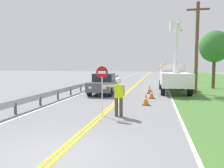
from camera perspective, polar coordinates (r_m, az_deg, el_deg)
name	(u,v)px	position (r m, az deg, el deg)	size (l,w,h in m)	color
ground_plane	(58,155)	(6.16, -14.26, -17.78)	(160.00, 160.00, 0.00)	gray
centerline_yellow_left	(134,86)	(25.33, 5.90, -0.42)	(0.11, 110.00, 0.01)	yellow
centerline_yellow_right	(136,86)	(25.32, 6.31, -0.43)	(0.11, 110.00, 0.01)	yellow
edge_line_right	(166,86)	(25.22, 14.27, -0.58)	(0.12, 110.00, 0.01)	silver
edge_line_left	(105,85)	(25.94, -1.83, -0.28)	(0.12, 110.00, 0.01)	silver
flagger_worker	(119,94)	(9.91, 1.75, -2.71)	(1.08, 0.28, 1.83)	#474238
stop_sign_paddle	(102,80)	(9.93, -2.67, 1.15)	(0.56, 0.04, 2.33)	silver
utility_bucket_truck	(174,76)	(20.05, 16.06, 2.10)	(2.67, 6.85, 6.15)	white
oncoming_sedan_nearest	(103,84)	(17.71, -2.30, -0.02)	(2.01, 4.16, 1.70)	#4C5156
utility_pole_near	(197,46)	(19.28, 21.63, 9.30)	(1.80, 0.28, 7.53)	brown
utility_pole_mid	(176,53)	(36.38, 16.63, 8.02)	(1.80, 0.28, 8.52)	brown
traffic_cone_lead	(146,99)	(13.01, 9.04, -4.09)	(0.40, 0.40, 0.70)	orange
traffic_cone_mid	(152,94)	(15.69, 10.54, -2.57)	(0.40, 0.40, 0.70)	orange
traffic_cone_tail	(149,90)	(18.34, 9.94, -1.48)	(0.40, 0.40, 0.70)	orange
guardrail_left_shoulder	(92,83)	(22.77, -5.35, 0.28)	(0.10, 32.00, 0.71)	#9EA0A3
roadside_tree_verge	(215,47)	(24.44, 25.67, 8.94)	(3.00, 3.00, 5.90)	brown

